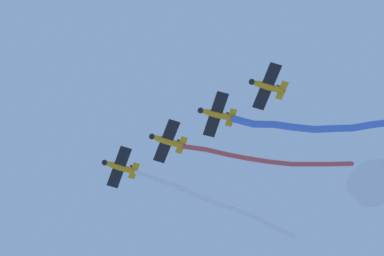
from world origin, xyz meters
name	(u,v)px	position (x,y,z in m)	size (l,w,h in m)	color
airplane_lead	(119,167)	(-5.48, -5.69, 82.10)	(6.80, 5.17, 1.67)	orange
smoke_trail_lead	(219,204)	(-3.44, 8.88, 82.24)	(3.20, 25.24, 1.78)	white
airplane_left_wing	(167,141)	(1.26, -2.44, 82.35)	(6.80, 5.17, 1.67)	orange
smoke_trail_left_wing	(268,159)	(5.62, 10.94, 83.62)	(9.71, 22.14, 2.95)	#DB4C4C
airplane_right_wing	(216,114)	(7.98, 0.82, 82.60)	(6.78, 5.19, 1.67)	orange
smoke_trail_right_wing	(330,124)	(14.68, 14.18, 82.82)	(14.88, 21.56, 2.03)	#4C75DB
airplane_slot	(267,86)	(14.72, 4.07, 82.85)	(6.79, 5.18, 1.67)	orange
cloud_west	(383,183)	(7.28, 32.50, 92.91)	(12.97, 12.33, 4.19)	white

